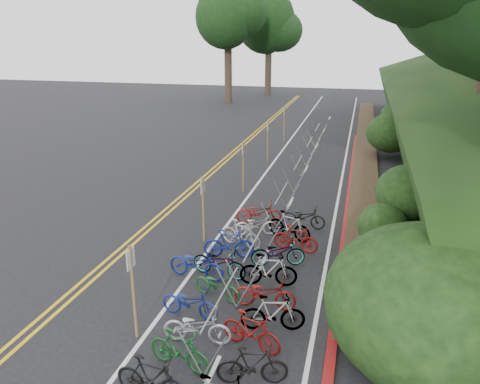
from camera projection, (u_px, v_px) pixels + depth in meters
name	position (u px, v px, depth m)	size (l,w,h in m)	color
ground	(127.00, 311.00, 13.13)	(120.00, 120.00, 0.00)	black
road_markings	(239.00, 198.00, 22.24)	(7.47, 80.00, 0.01)	gold
red_curb	(350.00, 193.00, 22.76)	(0.25, 28.00, 0.10)	maroon
bike_rack_front	(221.00, 308.00, 11.62)	(1.18, 3.13, 1.24)	#949495
bike_racks_rest	(298.00, 168.00, 24.07)	(1.14, 23.00, 1.17)	#949495
signpost_near	(133.00, 286.00, 11.55)	(0.08, 0.40, 2.56)	brown
signposts_rest	(257.00, 150.00, 25.37)	(0.08, 18.40, 2.50)	brown
bike_front	(196.00, 263.00, 14.78)	(1.90, 0.66, 1.00)	navy
bike_valet	(248.00, 271.00, 14.33)	(3.12, 12.13, 1.09)	black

